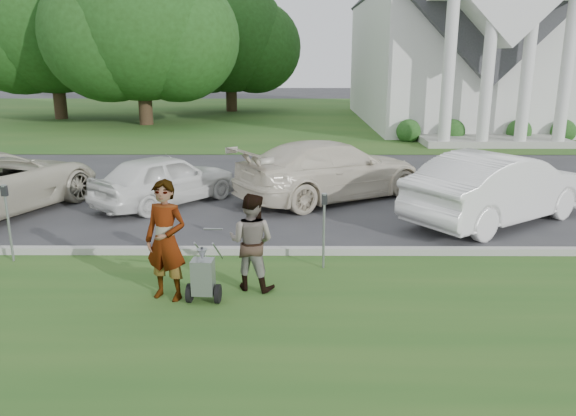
{
  "coord_description": "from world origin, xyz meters",
  "views": [
    {
      "loc": [
        0.18,
        -9.76,
        3.74
      ],
      "look_at": [
        0.12,
        0.0,
        1.1
      ],
      "focal_mm": 35.0,
      "sensor_mm": 36.0,
      "label": 1
    }
  ],
  "objects_px": {
    "person_left": "(166,241)",
    "parking_meter_near": "(324,222)",
    "striping_cart": "(203,278)",
    "car_b": "(165,179)",
    "tree_left": "(140,30)",
    "tree_back": "(230,41)",
    "person_right": "(251,243)",
    "car_c": "(331,170)",
    "church": "(450,15)",
    "tree_far": "(51,22)",
    "car_d": "(499,187)",
    "parking_meter_far": "(7,214)"
  },
  "relations": [
    {
      "from": "person_right",
      "to": "parking_meter_far",
      "type": "distance_m",
      "value": 4.75
    },
    {
      "from": "car_c",
      "to": "car_d",
      "type": "height_order",
      "value": "car_d"
    },
    {
      "from": "person_right",
      "to": "church",
      "type": "bearing_deg",
      "value": -93.47
    },
    {
      "from": "tree_back",
      "to": "car_c",
      "type": "distance_m",
      "value": 25.77
    },
    {
      "from": "tree_far",
      "to": "car_c",
      "type": "distance_m",
      "value": 25.57
    },
    {
      "from": "tree_left",
      "to": "striping_cart",
      "type": "xyz_separation_m",
      "value": [
        6.83,
        -23.62,
        -4.7
      ]
    },
    {
      "from": "car_d",
      "to": "church",
      "type": "bearing_deg",
      "value": -46.3
    },
    {
      "from": "parking_meter_far",
      "to": "car_d",
      "type": "relative_size",
      "value": 0.3
    },
    {
      "from": "striping_cart",
      "to": "car_d",
      "type": "bearing_deg",
      "value": 40.1
    },
    {
      "from": "car_b",
      "to": "tree_back",
      "type": "bearing_deg",
      "value": -47.16
    },
    {
      "from": "striping_cart",
      "to": "car_b",
      "type": "relative_size",
      "value": 0.27
    },
    {
      "from": "church",
      "to": "person_left",
      "type": "distance_m",
      "value": 27.32
    },
    {
      "from": "church",
      "to": "car_c",
      "type": "distance_m",
      "value": 20.3
    },
    {
      "from": "tree_far",
      "to": "parking_meter_near",
      "type": "height_order",
      "value": "tree_far"
    },
    {
      "from": "striping_cart",
      "to": "car_c",
      "type": "relative_size",
      "value": 0.19
    },
    {
      "from": "person_right",
      "to": "car_c",
      "type": "xyz_separation_m",
      "value": [
        1.73,
        6.17,
        -0.02
      ]
    },
    {
      "from": "tree_left",
      "to": "car_d",
      "type": "relative_size",
      "value": 2.15
    },
    {
      "from": "parking_meter_far",
      "to": "car_b",
      "type": "distance_m",
      "value": 4.71
    },
    {
      "from": "tree_left",
      "to": "parking_meter_near",
      "type": "distance_m",
      "value": 24.21
    },
    {
      "from": "parking_meter_far",
      "to": "car_d",
      "type": "height_order",
      "value": "car_d"
    },
    {
      "from": "church",
      "to": "parking_meter_far",
      "type": "height_order",
      "value": "church"
    },
    {
      "from": "parking_meter_near",
      "to": "car_d",
      "type": "distance_m",
      "value": 5.19
    },
    {
      "from": "car_b",
      "to": "church",
      "type": "bearing_deg",
      "value": -82.1
    },
    {
      "from": "person_right",
      "to": "car_b",
      "type": "xyz_separation_m",
      "value": [
        -2.61,
        5.5,
        -0.14
      ]
    },
    {
      "from": "striping_cart",
      "to": "parking_meter_near",
      "type": "bearing_deg",
      "value": 40.76
    },
    {
      "from": "tree_back",
      "to": "person_right",
      "type": "height_order",
      "value": "tree_back"
    },
    {
      "from": "church",
      "to": "car_b",
      "type": "distance_m",
      "value": 22.88
    },
    {
      "from": "parking_meter_far",
      "to": "striping_cart",
      "type": "bearing_deg",
      "value": -24.69
    },
    {
      "from": "tree_far",
      "to": "person_right",
      "type": "xyz_separation_m",
      "value": [
        13.55,
        -26.08,
        -4.88
      ]
    },
    {
      "from": "striping_cart",
      "to": "car_d",
      "type": "distance_m",
      "value": 7.64
    },
    {
      "from": "car_b",
      "to": "car_d",
      "type": "relative_size",
      "value": 0.79
    },
    {
      "from": "person_right",
      "to": "car_b",
      "type": "bearing_deg",
      "value": -46.72
    },
    {
      "from": "tree_back",
      "to": "person_left",
      "type": "distance_m",
      "value": 31.79
    },
    {
      "from": "person_left",
      "to": "parking_meter_near",
      "type": "xyz_separation_m",
      "value": [
        2.53,
        1.32,
        -0.07
      ]
    },
    {
      "from": "car_b",
      "to": "tree_far",
      "type": "bearing_deg",
      "value": -21.27
    },
    {
      "from": "church",
      "to": "tree_left",
      "type": "distance_m",
      "value": 17.07
    },
    {
      "from": "tree_left",
      "to": "person_right",
      "type": "bearing_deg",
      "value": -71.9
    },
    {
      "from": "tree_left",
      "to": "car_c",
      "type": "relative_size",
      "value": 1.96
    },
    {
      "from": "tree_left",
      "to": "car_d",
      "type": "height_order",
      "value": "tree_left"
    },
    {
      "from": "church",
      "to": "car_b",
      "type": "relative_size",
      "value": 6.14
    },
    {
      "from": "tree_left",
      "to": "tree_back",
      "type": "height_order",
      "value": "tree_left"
    },
    {
      "from": "tree_back",
      "to": "tree_left",
      "type": "bearing_deg",
      "value": -116.57
    },
    {
      "from": "person_left",
      "to": "car_d",
      "type": "xyz_separation_m",
      "value": [
        6.74,
        4.36,
        -0.14
      ]
    },
    {
      "from": "tree_back",
      "to": "car_c",
      "type": "height_order",
      "value": "tree_back"
    },
    {
      "from": "person_left",
      "to": "person_right",
      "type": "bearing_deg",
      "value": 36.36
    },
    {
      "from": "car_b",
      "to": "car_d",
      "type": "xyz_separation_m",
      "value": [
        8.05,
        -1.54,
        0.15
      ]
    },
    {
      "from": "church",
      "to": "striping_cart",
      "type": "bearing_deg",
      "value": -112.37
    },
    {
      "from": "tree_back",
      "to": "car_d",
      "type": "relative_size",
      "value": 1.94
    },
    {
      "from": "person_right",
      "to": "car_b",
      "type": "relative_size",
      "value": 0.41
    },
    {
      "from": "striping_cart",
      "to": "person_right",
      "type": "xyz_separation_m",
      "value": [
        0.72,
        0.54,
        0.4
      ]
    }
  ]
}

